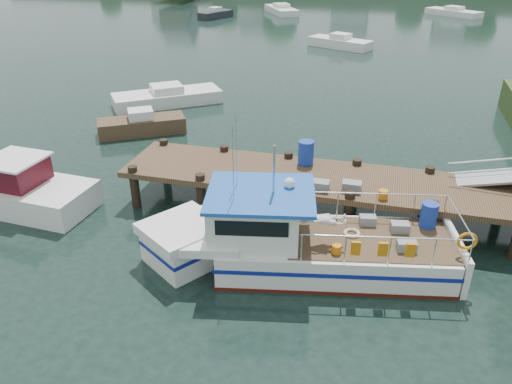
% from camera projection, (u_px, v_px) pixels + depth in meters
% --- Properties ---
extents(ground_plane, '(160.00, 160.00, 0.00)m').
position_uv_depth(ground_plane, '(294.00, 209.00, 17.86)').
color(ground_plane, black).
extents(dock, '(16.60, 3.00, 4.78)m').
position_uv_depth(dock, '(504.00, 172.00, 15.35)').
color(dock, '#473321').
rests_on(dock, ground).
extents(lobster_boat, '(9.51, 4.28, 4.54)m').
position_uv_depth(lobster_boat, '(295.00, 242.00, 14.46)').
color(lobster_boat, silver).
rests_on(lobster_boat, ground).
extents(work_boat, '(7.46, 2.65, 3.92)m').
position_uv_depth(work_boat, '(2.00, 187.00, 17.99)').
color(work_boat, silver).
rests_on(work_boat, ground).
extents(moored_rowboat, '(4.27, 3.40, 1.21)m').
position_uv_depth(moored_rowboat, '(142.00, 124.00, 24.40)').
color(moored_rowboat, '#473321').
rests_on(moored_rowboat, ground).
extents(moored_far, '(6.51, 5.60, 1.10)m').
position_uv_depth(moored_far, '(454.00, 12.00, 58.98)').
color(moored_far, silver).
rests_on(moored_far, ground).
extents(moored_a, '(6.09, 5.29, 1.12)m').
position_uv_depth(moored_a, '(167.00, 97.00, 28.60)').
color(moored_a, silver).
rests_on(moored_a, ground).
extents(moored_b, '(5.71, 3.89, 1.20)m').
position_uv_depth(moored_b, '(340.00, 42.00, 42.63)').
color(moored_b, silver).
rests_on(moored_b, ground).
extents(moored_d, '(5.44, 7.10, 1.17)m').
position_uv_depth(moored_d, '(281.00, 10.00, 60.69)').
color(moored_d, silver).
rests_on(moored_d, ground).
extents(moored_e, '(3.19, 4.67, 1.23)m').
position_uv_depth(moored_e, '(216.00, 14.00, 57.35)').
color(moored_e, black).
rests_on(moored_e, ground).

